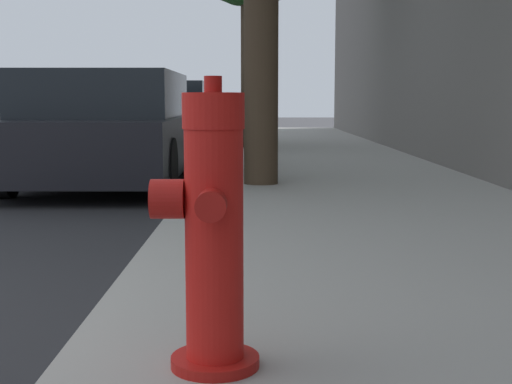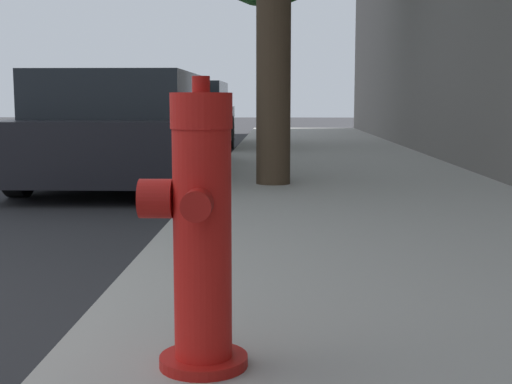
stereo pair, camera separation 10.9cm
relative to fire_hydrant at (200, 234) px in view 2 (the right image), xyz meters
The scene contains 4 objects.
sidewalk_slab 1.19m from the fire_hydrant, 16.43° to the left, with size 3.14×40.00×0.15m.
fire_hydrant is the anchor object (origin of this frame).
parked_car_near 6.61m from the fire_hydrant, 104.39° to the left, with size 1.88×4.25×1.34m.
parked_car_mid 11.59m from the fire_hydrant, 97.99° to the left, with size 1.81×3.81×1.36m.
Camera 2 is at (2.63, -2.53, 1.01)m, focal length 50.00 mm.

